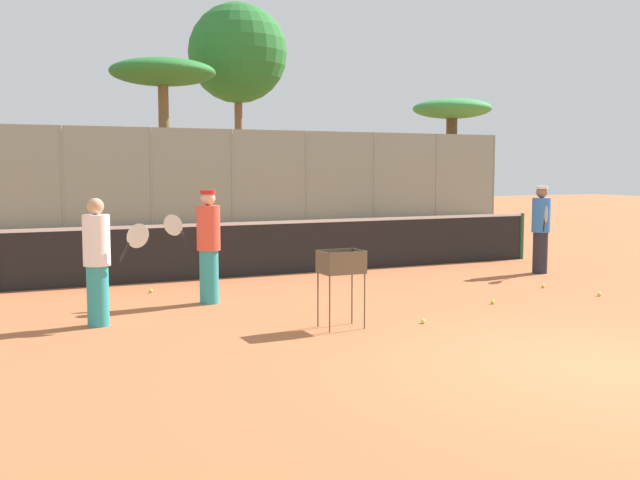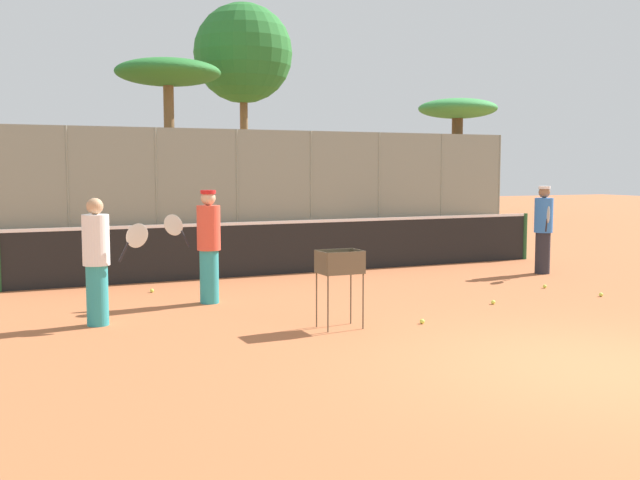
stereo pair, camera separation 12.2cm
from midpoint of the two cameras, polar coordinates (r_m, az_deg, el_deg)
The scene contains 15 objects.
ground_plane at distance 8.56m, azimuth 20.51°, elevation -9.14°, with size 80.00×80.00×0.00m, color #B26038.
tennis_net at distance 15.06m, azimuth -1.18°, elevation -0.42°, with size 11.37×0.10×1.07m.
back_fence at distance 28.03m, azimuth -12.26°, elevation 4.72°, with size 30.97×0.08×3.59m.
tree_0 at distance 31.19m, azimuth -11.38°, elevation 12.13°, with size 4.20×4.20×6.45m.
tree_1 at distance 35.03m, azimuth -5.77°, elevation 13.91°, with size 4.47×4.47×9.53m.
tree_2 at distance 35.41m, azimuth 10.54°, elevation 9.45°, with size 3.62×3.62×5.29m.
player_white_outfit at distance 11.78m, azimuth -8.22°, elevation -0.36°, with size 0.88×0.48×1.77m.
player_red_cap at distance 10.42m, azimuth -16.30°, elevation -1.49°, with size 0.89×0.39×1.72m.
player_yellow_shirt at distance 15.61m, azimuth 16.87°, elevation 0.85°, with size 0.59×0.82×1.76m.
ball_cart at distance 9.85m, azimuth 1.94°, elevation -2.19°, with size 0.56×0.41×1.03m.
tennis_ball_0 at distance 13.07m, azimuth -12.43°, elevation -3.78°, with size 0.07×0.07×0.07m, color #D1E54C.
tennis_ball_1 at distance 13.22m, azimuth 20.87°, elevation -3.91°, with size 0.07×0.07×0.07m, color #D1E54C.
tennis_ball_2 at distance 13.81m, azimuth 16.99°, elevation -3.40°, with size 0.07×0.07×0.07m, color #D1E54C.
tennis_ball_3 at distance 11.99m, azimuth 13.34°, elevation -4.64°, with size 0.07×0.07×0.07m, color #D1E54C.
tennis_ball_4 at distance 10.34m, azimuth 8.13°, elevation -6.16°, with size 0.07×0.07×0.07m, color #D1E54C.
Camera 2 is at (-5.84, -5.86, 2.11)m, focal length 42.00 mm.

